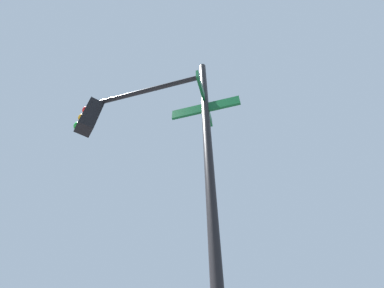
% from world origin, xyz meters
% --- Properties ---
extents(traffic_signal_near, '(2.36, 2.04, 5.98)m').
position_xyz_m(traffic_signal_near, '(-6.56, -6.74, 4.22)').
color(traffic_signal_near, black).
rests_on(traffic_signal_near, ground_plane).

